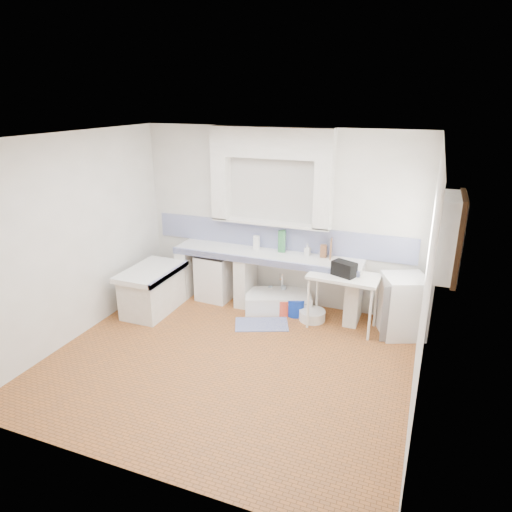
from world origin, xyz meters
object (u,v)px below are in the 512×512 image
(side_table, at_px, (342,301))
(fridge, at_px, (403,306))
(sink, at_px, (278,302))
(stove, at_px, (216,277))

(side_table, height_order, fridge, fridge)
(sink, distance_m, side_table, 1.12)
(sink, xyz_separation_m, fridge, (1.89, -0.13, 0.31))
(stove, xyz_separation_m, fridge, (3.00, -0.16, 0.06))
(fridge, bearing_deg, side_table, 164.73)
(stove, relative_size, sink, 0.74)
(sink, bearing_deg, side_table, -34.03)
(stove, distance_m, sink, 1.14)
(sink, height_order, fridge, fridge)
(stove, height_order, fridge, fridge)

